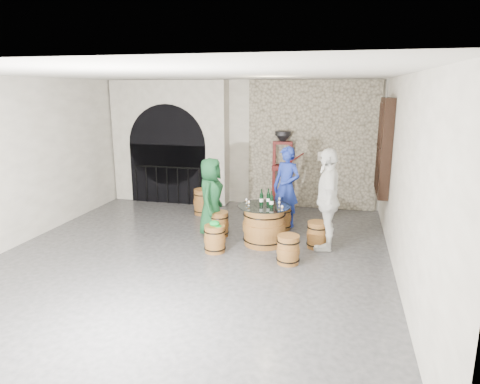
% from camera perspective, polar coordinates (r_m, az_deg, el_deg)
% --- Properties ---
extents(ground, '(8.00, 8.00, 0.00)m').
position_cam_1_polar(ground, '(7.87, -6.51, -8.69)').
color(ground, '#323235').
rests_on(ground, ground).
extents(wall_back, '(8.00, 0.00, 8.00)m').
position_cam_1_polar(wall_back, '(11.20, 0.32, 6.56)').
color(wall_back, beige).
rests_on(wall_back, ground).
extents(wall_front, '(8.00, 0.00, 8.00)m').
position_cam_1_polar(wall_front, '(4.05, -27.07, -7.78)').
color(wall_front, beige).
rests_on(wall_front, ground).
extents(wall_left, '(0.00, 8.00, 8.00)m').
position_cam_1_polar(wall_left, '(9.23, -27.72, 3.48)').
color(wall_left, beige).
rests_on(wall_left, ground).
extents(wall_right, '(0.00, 8.00, 8.00)m').
position_cam_1_polar(wall_right, '(7.02, 21.05, 1.41)').
color(wall_right, beige).
rests_on(wall_right, ground).
extents(ceiling, '(8.00, 8.00, 0.00)m').
position_cam_1_polar(ceiling, '(7.29, -7.21, 15.29)').
color(ceiling, beige).
rests_on(ceiling, wall_back).
extents(stone_facing_panel, '(3.20, 0.12, 3.18)m').
position_cam_1_polar(stone_facing_panel, '(10.87, 9.57, 6.16)').
color(stone_facing_panel, tan).
rests_on(stone_facing_panel, ground).
extents(arched_opening, '(3.10, 0.60, 3.19)m').
position_cam_1_polar(arched_opening, '(11.54, -9.27, 6.51)').
color(arched_opening, beige).
rests_on(arched_opening, ground).
extents(shuttered_window, '(0.23, 1.10, 2.00)m').
position_cam_1_polar(shuttered_window, '(9.33, 18.65, 5.67)').
color(shuttered_window, black).
rests_on(shuttered_window, wall_right).
extents(barrel_table, '(1.01, 1.01, 0.78)m').
position_cam_1_polar(barrel_table, '(8.36, 3.23, -4.44)').
color(barrel_table, brown).
rests_on(barrel_table, ground).
extents(barrel_stool_left, '(0.42, 0.42, 0.51)m').
position_cam_1_polar(barrel_stool_left, '(8.86, -2.82, -4.27)').
color(barrel_stool_left, brown).
rests_on(barrel_stool_left, ground).
extents(barrel_stool_far, '(0.42, 0.42, 0.51)m').
position_cam_1_polar(barrel_stool_far, '(9.32, 5.61, -3.42)').
color(barrel_stool_far, brown).
rests_on(barrel_stool_far, ground).
extents(barrel_stool_right, '(0.42, 0.42, 0.51)m').
position_cam_1_polar(barrel_stool_right, '(8.34, 10.27, -5.65)').
color(barrel_stool_right, brown).
rests_on(barrel_stool_right, ground).
extents(barrel_stool_near_right, '(0.42, 0.42, 0.51)m').
position_cam_1_polar(barrel_stool_near_right, '(7.53, 6.44, -7.64)').
color(barrel_stool_near_right, brown).
rests_on(barrel_stool_near_right, ground).
extents(barrel_stool_near_left, '(0.42, 0.42, 0.51)m').
position_cam_1_polar(barrel_stool_near_left, '(8.01, -3.39, -6.25)').
color(barrel_stool_near_left, brown).
rests_on(barrel_stool_near_left, ground).
extents(green_cap, '(0.24, 0.19, 0.10)m').
position_cam_1_polar(green_cap, '(7.91, -3.40, -4.22)').
color(green_cap, '#0D902C').
rests_on(green_cap, barrel_stool_near_left).
extents(person_green, '(0.52, 0.79, 1.62)m').
position_cam_1_polar(person_green, '(8.81, -3.89, -0.66)').
color(person_green, '#134322').
rests_on(person_green, ground).
extents(person_blue, '(0.77, 0.67, 1.77)m').
position_cam_1_polar(person_blue, '(9.39, 6.22, 0.67)').
color(person_blue, '#1C319A').
rests_on(person_blue, ground).
extents(person_white, '(0.55, 1.16, 1.93)m').
position_cam_1_polar(person_white, '(8.14, 11.58, -0.98)').
color(person_white, white).
rests_on(person_white, ground).
extents(wine_bottle_left, '(0.08, 0.08, 0.32)m').
position_cam_1_polar(wine_bottle_left, '(8.26, 2.87, -0.88)').
color(wine_bottle_left, black).
rests_on(wine_bottle_left, barrel_table).
extents(wine_bottle_center, '(0.08, 0.08, 0.32)m').
position_cam_1_polar(wine_bottle_center, '(8.09, 4.23, -1.20)').
color(wine_bottle_center, black).
rests_on(wine_bottle_center, barrel_table).
extents(wine_bottle_right, '(0.08, 0.08, 0.32)m').
position_cam_1_polar(wine_bottle_right, '(8.29, 3.81, -0.84)').
color(wine_bottle_right, black).
rests_on(wine_bottle_right, barrel_table).
extents(tasting_glass_a, '(0.05, 0.05, 0.10)m').
position_cam_1_polar(tasting_glass_a, '(8.22, 1.17, -1.52)').
color(tasting_glass_a, '#AF6D22').
rests_on(tasting_glass_a, barrel_table).
extents(tasting_glass_b, '(0.05, 0.05, 0.10)m').
position_cam_1_polar(tasting_glass_b, '(8.23, 5.25, -1.57)').
color(tasting_glass_b, '#AF6D22').
rests_on(tasting_glass_b, barrel_table).
extents(tasting_glass_c, '(0.05, 0.05, 0.10)m').
position_cam_1_polar(tasting_glass_c, '(8.45, 3.00, -1.13)').
color(tasting_glass_c, '#AF6D22').
rests_on(tasting_glass_c, barrel_table).
extents(tasting_glass_d, '(0.05, 0.05, 0.10)m').
position_cam_1_polar(tasting_glass_d, '(8.50, 5.28, -1.07)').
color(tasting_glass_d, '#AF6D22').
rests_on(tasting_glass_d, barrel_table).
extents(tasting_glass_e, '(0.05, 0.05, 0.10)m').
position_cam_1_polar(tasting_glass_e, '(7.94, 5.63, -2.13)').
color(tasting_glass_e, '#AF6D22').
rests_on(tasting_glass_e, barrel_table).
extents(tasting_glass_f, '(0.05, 0.05, 0.10)m').
position_cam_1_polar(tasting_glass_f, '(8.40, 0.88, -1.20)').
color(tasting_glass_f, '#AF6D22').
rests_on(tasting_glass_f, barrel_table).
extents(side_barrel, '(0.47, 0.47, 0.62)m').
position_cam_1_polar(side_barrel, '(10.40, -4.96, -1.30)').
color(side_barrel, brown).
rests_on(side_barrel, ground).
extents(corking_press, '(0.80, 0.44, 1.96)m').
position_cam_1_polar(corking_press, '(10.72, 5.66, 3.70)').
color(corking_press, '#54120E').
rests_on(corking_press, ground).
extents(control_box, '(0.18, 0.10, 0.22)m').
position_cam_1_polar(control_box, '(10.81, 10.81, 4.73)').
color(control_box, silver).
rests_on(control_box, wall_back).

